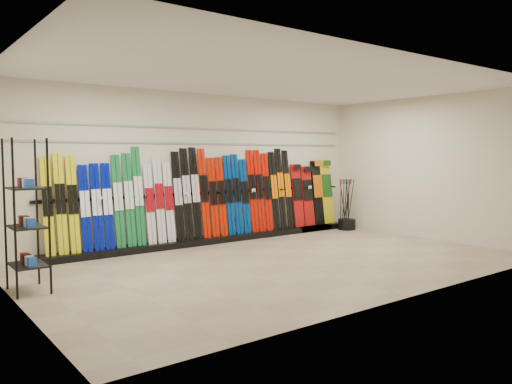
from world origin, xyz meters
TOP-DOWN VIEW (x-y plane):
  - floor at (0.00, 0.00)m, footprint 8.00×8.00m
  - back_wall at (0.00, 2.50)m, footprint 8.00×0.00m
  - left_wall at (-4.00, 0.00)m, footprint 0.00×5.00m
  - right_wall at (4.00, 0.00)m, footprint 0.00×5.00m
  - ceiling at (0.00, 0.00)m, footprint 8.00×8.00m
  - ski_rack_base at (0.22, 2.28)m, footprint 8.00×0.40m
  - skis at (-0.41, 2.35)m, footprint 5.39×0.28m
  - snowboards at (2.96, 2.35)m, footprint 1.26×0.24m
  - accessory_rack at (-3.75, 0.67)m, footprint 0.40×0.60m
  - pole_bin at (3.58, 1.85)m, footprint 0.41×0.41m
  - ski_poles at (3.56, 1.87)m, footprint 0.38×0.34m
  - slatwall_rail_0 at (0.00, 2.48)m, footprint 7.60×0.02m
  - slatwall_rail_1 at (0.00, 2.48)m, footprint 7.60×0.02m

SIDE VIEW (x-z plane):
  - floor at x=0.00m, z-range 0.00..0.00m
  - ski_rack_base at x=0.22m, z-range 0.00..0.12m
  - pole_bin at x=3.58m, z-range 0.00..0.25m
  - ski_poles at x=3.56m, z-range 0.02..1.20m
  - snowboards at x=2.96m, z-range 0.09..1.62m
  - skis at x=-0.41m, z-range 0.05..1.86m
  - accessory_rack at x=-3.75m, z-range 0.00..1.99m
  - back_wall at x=0.00m, z-range -2.50..5.50m
  - left_wall at x=-4.00m, z-range -1.00..4.00m
  - right_wall at x=4.00m, z-range -1.00..4.00m
  - slatwall_rail_0 at x=0.00m, z-range 1.98..2.02m
  - slatwall_rail_1 at x=0.00m, z-range 2.28..2.31m
  - ceiling at x=0.00m, z-range 3.00..3.00m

